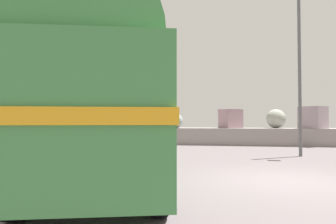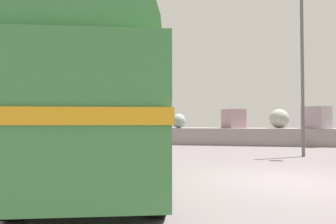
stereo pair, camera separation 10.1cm
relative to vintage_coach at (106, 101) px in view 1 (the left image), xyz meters
The scene contains 4 objects.
ground 5.01m from the vintage_coach, 14.76° to the left, with size 32.00×26.00×0.02m.
breakwater 13.85m from the vintage_coach, 70.15° to the left, with size 31.36×2.20×2.45m.
vintage_coach is the anchor object (origin of this frame).
lamp_post 9.55m from the vintage_coach, 47.51° to the left, with size 1.05×0.36×7.25m.
Camera 1 is at (-1.65, -8.26, 1.57)m, focal length 32.34 mm.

